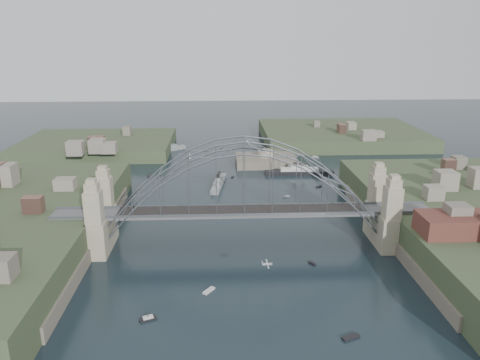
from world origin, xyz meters
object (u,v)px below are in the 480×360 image
at_px(fort_island, 266,165).
at_px(naval_cruiser_far, 166,149).
at_px(wharf_shed, 470,224).
at_px(naval_cruiser_near, 219,183).
at_px(ocean_liner, 299,172).
at_px(bridge, 244,194).

xyz_separation_m(fort_island, naval_cruiser_far, (-39.02, 22.07, 1.29)).
bearing_deg(wharf_shed, naval_cruiser_near, 130.02).
xyz_separation_m(naval_cruiser_far, ocean_liner, (49.15, -35.72, -0.06)).
distance_m(bridge, naval_cruiser_far, 96.62).
bearing_deg(wharf_shed, ocean_liner, 107.27).
relative_size(fort_island, wharf_shed, 1.10).
xyz_separation_m(fort_island, wharf_shed, (32.00, -84.00, 10.34)).
height_order(bridge, wharf_shed, bridge).
relative_size(fort_island, ocean_liner, 0.94).
bearing_deg(fort_island, ocean_liner, -53.42).
xyz_separation_m(wharf_shed, naval_cruiser_far, (-71.02, 106.07, -9.05)).
bearing_deg(bridge, wharf_shed, -17.65).
relative_size(naval_cruiser_far, ocean_liner, 0.66).
bearing_deg(ocean_liner, fort_island, 126.58).
height_order(wharf_shed, naval_cruiser_near, wharf_shed).
height_order(fort_island, naval_cruiser_far, naval_cruiser_far).
xyz_separation_m(bridge, naval_cruiser_near, (-5.54, 45.00, -11.43)).
xyz_separation_m(naval_cruiser_near, ocean_liner, (27.67, 11.35, 0.00)).
distance_m(wharf_shed, naval_cruiser_far, 127.97).
bearing_deg(fort_island, naval_cruiser_near, -125.05).
height_order(bridge, naval_cruiser_far, bridge).
distance_m(fort_island, wharf_shed, 90.48).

